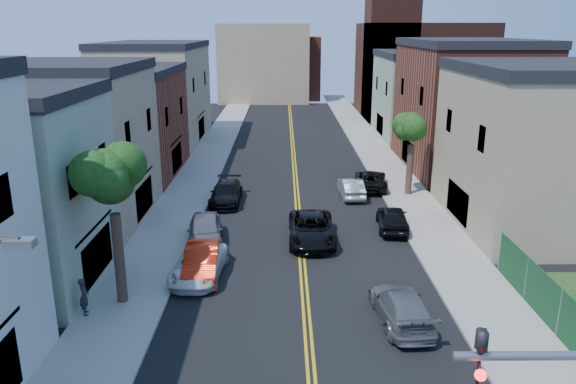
{
  "coord_description": "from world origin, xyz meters",
  "views": [
    {
      "loc": [
        -0.94,
        -7.79,
        11.5
      ],
      "look_at": [
        -0.67,
        24.22,
        2.0
      ],
      "focal_mm": 34.75,
      "sensor_mm": 36.0,
      "label": 1
    }
  ],
  "objects_px": {
    "pedestrian_left": "(84,296)",
    "silver_car_right": "(351,188)",
    "grey_car_left": "(205,230)",
    "grey_car_right": "(401,307)",
    "dark_car_right_far": "(371,180)",
    "black_suv_lane": "(312,229)",
    "white_pickup": "(199,265)",
    "black_car_right": "(393,218)",
    "black_car_left": "(226,193)",
    "red_sedan": "(202,261)"
  },
  "relations": [
    {
      "from": "red_sedan",
      "to": "white_pickup",
      "type": "bearing_deg",
      "value": -118.6
    },
    {
      "from": "red_sedan",
      "to": "grey_car_left",
      "type": "distance_m",
      "value": 4.06
    },
    {
      "from": "red_sedan",
      "to": "silver_car_right",
      "type": "relative_size",
      "value": 1.09
    },
    {
      "from": "dark_car_right_far",
      "to": "black_suv_lane",
      "type": "height_order",
      "value": "black_suv_lane"
    },
    {
      "from": "black_car_right",
      "to": "black_suv_lane",
      "type": "xyz_separation_m",
      "value": [
        -4.86,
        -1.83,
        0.03
      ]
    },
    {
      "from": "grey_car_left",
      "to": "red_sedan",
      "type": "bearing_deg",
      "value": -91.2
    },
    {
      "from": "white_pickup",
      "to": "pedestrian_left",
      "type": "distance_m",
      "value": 5.59
    },
    {
      "from": "grey_car_left",
      "to": "grey_car_right",
      "type": "xyz_separation_m",
      "value": [
        9.05,
        -8.56,
        -0.11
      ]
    },
    {
      "from": "grey_car_right",
      "to": "black_suv_lane",
      "type": "xyz_separation_m",
      "value": [
        -3.19,
        8.89,
        0.07
      ]
    },
    {
      "from": "grey_car_left",
      "to": "grey_car_right",
      "type": "relative_size",
      "value": 1.0
    },
    {
      "from": "pedestrian_left",
      "to": "silver_car_right",
      "type": "bearing_deg",
      "value": -55.16
    },
    {
      "from": "dark_car_right_far",
      "to": "pedestrian_left",
      "type": "xyz_separation_m",
      "value": [
        -14.6,
        -18.93,
        0.27
      ]
    },
    {
      "from": "dark_car_right_far",
      "to": "grey_car_left",
      "type": "bearing_deg",
      "value": 52.42
    },
    {
      "from": "white_pickup",
      "to": "black_car_right",
      "type": "bearing_deg",
      "value": 35.77
    },
    {
      "from": "grey_car_right",
      "to": "dark_car_right_far",
      "type": "relative_size",
      "value": 0.96
    },
    {
      "from": "grey_car_right",
      "to": "silver_car_right",
      "type": "height_order",
      "value": "grey_car_right"
    },
    {
      "from": "silver_car_right",
      "to": "grey_car_right",
      "type": "bearing_deg",
      "value": 87.18
    },
    {
      "from": "red_sedan",
      "to": "pedestrian_left",
      "type": "relative_size",
      "value": 2.8
    },
    {
      "from": "grey_car_left",
      "to": "silver_car_right",
      "type": "distance_m",
      "value": 12.61
    },
    {
      "from": "grey_car_right",
      "to": "black_car_right",
      "type": "distance_m",
      "value": 10.85
    },
    {
      "from": "white_pickup",
      "to": "black_car_right",
      "type": "xyz_separation_m",
      "value": [
        10.46,
        6.44,
        0.07
      ]
    },
    {
      "from": "grey_car_left",
      "to": "grey_car_right",
      "type": "distance_m",
      "value": 12.46
    },
    {
      "from": "black_car_left",
      "to": "dark_car_right_far",
      "type": "xyz_separation_m",
      "value": [
        10.34,
        3.41,
        -0.03
      ]
    },
    {
      "from": "red_sedan",
      "to": "black_car_left",
      "type": "bearing_deg",
      "value": 87.11
    },
    {
      "from": "white_pickup",
      "to": "pedestrian_left",
      "type": "bearing_deg",
      "value": -133.31
    },
    {
      "from": "red_sedan",
      "to": "white_pickup",
      "type": "height_order",
      "value": "red_sedan"
    },
    {
      "from": "red_sedan",
      "to": "black_suv_lane",
      "type": "xyz_separation_m",
      "value": [
        5.48,
        4.37,
        0.02
      ]
    },
    {
      "from": "silver_car_right",
      "to": "dark_car_right_far",
      "type": "relative_size",
      "value": 0.83
    },
    {
      "from": "black_car_right",
      "to": "black_suv_lane",
      "type": "relative_size",
      "value": 0.78
    },
    {
      "from": "black_car_right",
      "to": "pedestrian_left",
      "type": "bearing_deg",
      "value": 39.98
    },
    {
      "from": "white_pickup",
      "to": "dark_car_right_far",
      "type": "bearing_deg",
      "value": 59.45
    },
    {
      "from": "silver_car_right",
      "to": "white_pickup",
      "type": "bearing_deg",
      "value": 53.27
    },
    {
      "from": "black_car_left",
      "to": "silver_car_right",
      "type": "xyz_separation_m",
      "value": [
        8.64,
        1.33,
        -0.03
      ]
    },
    {
      "from": "black_car_right",
      "to": "pedestrian_left",
      "type": "height_order",
      "value": "pedestrian_left"
    },
    {
      "from": "silver_car_right",
      "to": "dark_car_right_far",
      "type": "bearing_deg",
      "value": -132.11
    },
    {
      "from": "grey_car_left",
      "to": "silver_car_right",
      "type": "relative_size",
      "value": 1.14
    },
    {
      "from": "grey_car_left",
      "to": "pedestrian_left",
      "type": "height_order",
      "value": "pedestrian_left"
    },
    {
      "from": "white_pickup",
      "to": "grey_car_left",
      "type": "height_order",
      "value": "grey_car_left"
    },
    {
      "from": "red_sedan",
      "to": "grey_car_right",
      "type": "xyz_separation_m",
      "value": [
        8.67,
        -4.52,
        -0.05
      ]
    },
    {
      "from": "red_sedan",
      "to": "black_suv_lane",
      "type": "height_order",
      "value": "black_suv_lane"
    },
    {
      "from": "grey_car_right",
      "to": "black_suv_lane",
      "type": "height_order",
      "value": "black_suv_lane"
    },
    {
      "from": "grey_car_right",
      "to": "dark_car_right_far",
      "type": "height_order",
      "value": "dark_car_right_far"
    },
    {
      "from": "grey_car_right",
      "to": "pedestrian_left",
      "type": "bearing_deg",
      "value": -6.24
    },
    {
      "from": "white_pickup",
      "to": "black_car_right",
      "type": "height_order",
      "value": "black_car_right"
    },
    {
      "from": "pedestrian_left",
      "to": "dark_car_right_far",
      "type": "bearing_deg",
      "value": -55.36
    },
    {
      "from": "black_car_left",
      "to": "silver_car_right",
      "type": "relative_size",
      "value": 1.19
    },
    {
      "from": "black_car_left",
      "to": "white_pickup",
      "type": "bearing_deg",
      "value": -90.13
    },
    {
      "from": "black_car_left",
      "to": "pedestrian_left",
      "type": "relative_size",
      "value": 3.06
    },
    {
      "from": "black_car_right",
      "to": "black_car_left",
      "type": "bearing_deg",
      "value": -22.26
    },
    {
      "from": "grey_car_right",
      "to": "dark_car_right_far",
      "type": "xyz_separation_m",
      "value": [
        1.7,
        19.43,
        0.0
      ]
    }
  ]
}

